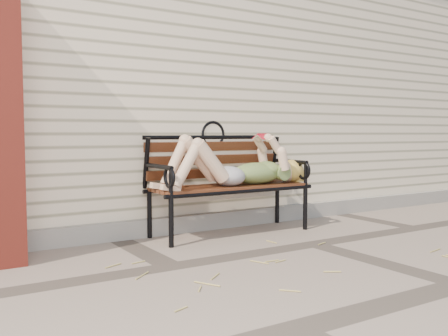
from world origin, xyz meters
TOP-DOWN VIEW (x-y plane):
  - ground at (0.00, 0.00)m, footprint 80.00×80.00m
  - house_wall at (0.00, 3.00)m, footprint 8.00×4.00m
  - foundation_strip at (0.00, 0.97)m, footprint 8.00×0.10m
  - garden_bench at (-0.33, 0.80)m, footprint 1.53×0.61m
  - reading_woman at (-0.32, 0.68)m, footprint 1.45×0.33m
  - straw_scatter at (-0.32, -0.38)m, footprint 2.74×1.70m

SIDE VIEW (x-z plane):
  - ground at x=0.00m, z-range 0.00..0.00m
  - straw_scatter at x=-0.32m, z-range 0.00..0.01m
  - foundation_strip at x=0.00m, z-range 0.00..0.15m
  - garden_bench at x=-0.33m, z-range 0.06..1.05m
  - reading_woman at x=-0.32m, z-range 0.36..0.82m
  - house_wall at x=0.00m, z-range 0.00..3.00m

